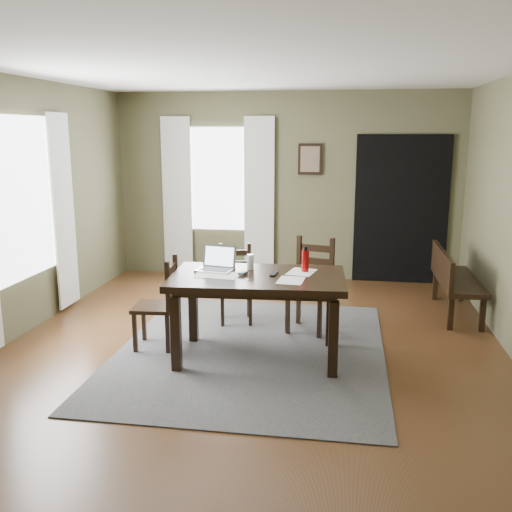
% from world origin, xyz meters
% --- Properties ---
extents(ground, '(5.00, 6.00, 0.01)m').
position_xyz_m(ground, '(0.00, 0.00, -0.01)').
color(ground, '#492C16').
extents(room_shell, '(5.02, 6.02, 2.71)m').
position_xyz_m(room_shell, '(0.00, 0.00, 1.80)').
color(room_shell, brown).
rests_on(room_shell, ground).
extents(rug, '(2.60, 3.20, 0.01)m').
position_xyz_m(rug, '(0.00, 0.00, 0.01)').
color(rug, '#3B3B3B').
rests_on(rug, ground).
extents(dining_table, '(1.67, 1.07, 0.81)m').
position_xyz_m(dining_table, '(0.09, -0.17, 0.72)').
color(dining_table, black).
rests_on(dining_table, rug).
extents(chair_end, '(0.44, 0.43, 0.92)m').
position_xyz_m(chair_end, '(-0.91, -0.06, 0.45)').
color(chair_end, black).
rests_on(chair_end, rug).
extents(chair_back_left, '(0.46, 0.46, 0.87)m').
position_xyz_m(chair_back_left, '(-0.33, 0.87, 0.43)').
color(chair_back_left, black).
rests_on(chair_back_left, rug).
extents(chair_back_right, '(0.53, 0.53, 1.00)m').
position_xyz_m(chair_back_right, '(0.54, 0.71, 0.49)').
color(chair_back_right, black).
rests_on(chair_back_right, rug).
extents(bench, '(0.44, 1.37, 0.77)m').
position_xyz_m(bench, '(2.15, 1.54, 0.46)').
color(bench, black).
rests_on(bench, ground).
extents(laptop, '(0.38, 0.32, 0.23)m').
position_xyz_m(laptop, '(-0.33, -0.02, 0.88)').
color(laptop, '#B7B7BC').
rests_on(laptop, dining_table).
extents(computer_mouse, '(0.08, 0.11, 0.03)m').
position_xyz_m(computer_mouse, '(-0.05, -0.18, 0.84)').
color(computer_mouse, '#3F3F42').
rests_on(computer_mouse, dining_table).
extents(tv_remote, '(0.06, 0.17, 0.02)m').
position_xyz_m(tv_remote, '(0.24, -0.13, 0.83)').
color(tv_remote, black).
rests_on(tv_remote, dining_table).
extents(drinking_glass, '(0.07, 0.07, 0.15)m').
position_xyz_m(drinking_glass, '(-0.02, 0.06, 0.89)').
color(drinking_glass, silver).
rests_on(drinking_glass, dining_table).
extents(water_bottle, '(0.09, 0.09, 0.24)m').
position_xyz_m(water_bottle, '(0.52, 0.05, 0.93)').
color(water_bottle, '#A80D0C').
rests_on(water_bottle, dining_table).
extents(paper_a, '(0.25, 0.30, 0.00)m').
position_xyz_m(paper_a, '(-0.38, -0.22, 0.82)').
color(paper_a, white).
rests_on(paper_a, dining_table).
extents(paper_b, '(0.25, 0.31, 0.00)m').
position_xyz_m(paper_b, '(0.42, -0.31, 0.82)').
color(paper_b, white).
rests_on(paper_b, dining_table).
extents(paper_d, '(0.30, 0.35, 0.00)m').
position_xyz_m(paper_d, '(0.49, 0.01, 0.82)').
color(paper_d, white).
rests_on(paper_d, dining_table).
extents(paper_e, '(0.26, 0.31, 0.00)m').
position_xyz_m(paper_e, '(-0.18, -0.23, 0.82)').
color(paper_e, white).
rests_on(paper_e, dining_table).
extents(window_left, '(0.01, 1.30, 1.70)m').
position_xyz_m(window_left, '(-2.47, 0.20, 1.45)').
color(window_left, white).
rests_on(window_left, ground).
extents(window_back, '(1.00, 0.01, 1.50)m').
position_xyz_m(window_back, '(-1.00, 2.97, 1.45)').
color(window_back, white).
rests_on(window_back, ground).
extents(curtain_left_far, '(0.03, 0.48, 2.30)m').
position_xyz_m(curtain_left_far, '(-2.44, 1.02, 1.20)').
color(curtain_left_far, silver).
rests_on(curtain_left_far, ground).
extents(curtain_back_left, '(0.44, 0.03, 2.30)m').
position_xyz_m(curtain_back_left, '(-1.62, 2.94, 1.20)').
color(curtain_back_left, silver).
rests_on(curtain_back_left, ground).
extents(curtain_back_right, '(0.44, 0.03, 2.30)m').
position_xyz_m(curtain_back_right, '(-0.38, 2.94, 1.20)').
color(curtain_back_right, silver).
rests_on(curtain_back_right, ground).
extents(framed_picture, '(0.34, 0.03, 0.44)m').
position_xyz_m(framed_picture, '(0.35, 2.97, 1.75)').
color(framed_picture, black).
rests_on(framed_picture, ground).
extents(doorway_back, '(1.30, 0.03, 2.10)m').
position_xyz_m(doorway_back, '(1.65, 2.97, 1.05)').
color(doorway_back, black).
rests_on(doorway_back, ground).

